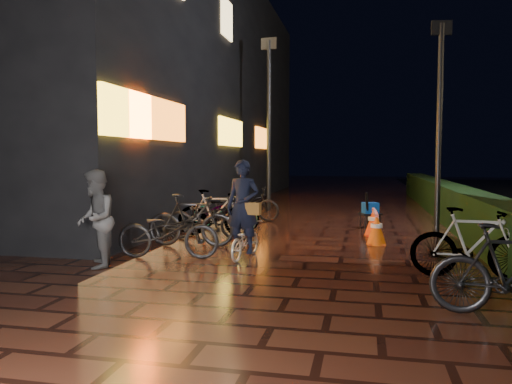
% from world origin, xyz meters
% --- Properties ---
extents(ground, '(80.00, 80.00, 0.00)m').
position_xyz_m(ground, '(0.00, 0.00, 0.00)').
color(ground, '#381911').
rests_on(ground, ground).
extents(hedge, '(0.70, 20.00, 1.00)m').
position_xyz_m(hedge, '(3.30, 8.00, 0.50)').
color(hedge, black).
rests_on(hedge, ground).
extents(bystander_person, '(0.86, 0.94, 1.58)m').
position_xyz_m(bystander_person, '(-3.27, -0.03, 0.79)').
color(bystander_person, '#5D5D5F').
rests_on(bystander_person, ground).
extents(storefront_block, '(12.09, 22.00, 9.00)m').
position_xyz_m(storefront_block, '(-9.50, 11.50, 4.50)').
color(storefront_block, black).
rests_on(storefront_block, ground).
extents(lamp_post_hedge, '(0.47, 0.17, 4.92)m').
position_xyz_m(lamp_post_hedge, '(2.62, 5.15, 2.71)').
color(lamp_post_hedge, black).
rests_on(lamp_post_hedge, ground).
extents(lamp_post_sf, '(0.56, 0.17, 5.79)m').
position_xyz_m(lamp_post_sf, '(-2.27, 9.55, 3.18)').
color(lamp_post_sf, black).
rests_on(lamp_post_sf, ground).
extents(cyclist, '(0.65, 1.26, 1.74)m').
position_xyz_m(cyclist, '(-1.12, 1.17, 0.64)').
color(cyclist, silver).
rests_on(cyclist, ground).
extents(traffic_barrier, '(0.44, 1.57, 0.63)m').
position_xyz_m(traffic_barrier, '(1.17, 3.70, 0.31)').
color(traffic_barrier, '#EC5A0C').
rests_on(traffic_barrier, ground).
extents(cart_assembly, '(0.60, 0.65, 0.92)m').
position_xyz_m(cart_assembly, '(1.08, 5.53, 0.47)').
color(cart_assembly, black).
rests_on(cart_assembly, ground).
extents(parked_bikes_storefront, '(2.02, 6.07, 1.05)m').
position_xyz_m(parked_bikes_storefront, '(-2.37, 3.41, 0.49)').
color(parked_bikes_storefront, black).
rests_on(parked_bikes_storefront, ground).
extents(parked_bikes_hedge, '(1.83, 2.47, 1.05)m').
position_xyz_m(parked_bikes_hedge, '(2.51, -0.45, 0.52)').
color(parked_bikes_hedge, black).
rests_on(parked_bikes_hedge, ground).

